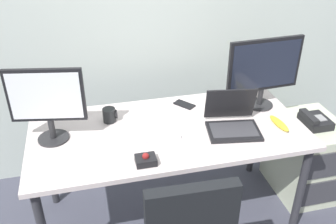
% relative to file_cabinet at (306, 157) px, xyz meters
% --- Properties ---
extents(ground_plane, '(8.00, 8.00, 0.00)m').
position_rel_file_cabinet_xyz_m(ground_plane, '(-1.06, -0.05, -0.29)').
color(ground_plane, '#424352').
extents(desk, '(1.67, 0.80, 0.74)m').
position_rel_file_cabinet_xyz_m(desk, '(-1.06, -0.05, 0.37)').
color(desk, beige).
rests_on(desk, ground).
extents(file_cabinet, '(0.42, 0.53, 0.58)m').
position_rel_file_cabinet_xyz_m(file_cabinet, '(0.00, 0.00, 0.00)').
color(file_cabinet, beige).
rests_on(file_cabinet, ground).
extents(desk_phone, '(0.17, 0.20, 0.09)m').
position_rel_file_cabinet_xyz_m(desk_phone, '(-0.01, -0.02, 0.33)').
color(desk_phone, black).
rests_on(desk_phone, file_cabinet).
extents(monitor_main, '(0.51, 0.18, 0.47)m').
position_rel_file_cabinet_xyz_m(monitor_main, '(-0.39, 0.09, 0.71)').
color(monitor_main, '#262628').
rests_on(monitor_main, desk).
extents(monitor_side, '(0.42, 0.18, 0.45)m').
position_rel_file_cabinet_xyz_m(monitor_side, '(-1.74, -0.00, 0.70)').
color(monitor_side, '#262628').
rests_on(monitor_side, desk).
extents(keyboard, '(0.42, 0.16, 0.03)m').
position_rel_file_cabinet_xyz_m(keyboard, '(-1.22, -0.12, 0.46)').
color(keyboard, silver).
rests_on(keyboard, desk).
extents(laptop, '(0.35, 0.32, 0.23)m').
position_rel_file_cabinet_xyz_m(laptop, '(-0.68, -0.14, 0.50)').
color(laptop, black).
rests_on(laptop, desk).
extents(trackball_mouse, '(0.11, 0.09, 0.07)m').
position_rel_file_cabinet_xyz_m(trackball_mouse, '(-1.26, -0.35, 0.47)').
color(trackball_mouse, black).
rests_on(trackball_mouse, desk).
extents(coffee_mug, '(0.09, 0.08, 0.09)m').
position_rel_file_cabinet_xyz_m(coffee_mug, '(-1.40, 0.12, 0.49)').
color(coffee_mug, black).
rests_on(coffee_mug, desk).
extents(cell_phone, '(0.14, 0.15, 0.01)m').
position_rel_file_cabinet_xyz_m(cell_phone, '(-0.89, 0.21, 0.45)').
color(cell_phone, black).
rests_on(cell_phone, desk).
extents(banana, '(0.06, 0.19, 0.04)m').
position_rel_file_cabinet_xyz_m(banana, '(-0.39, -0.18, 0.46)').
color(banana, yellow).
rests_on(banana, desk).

